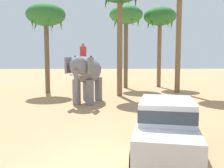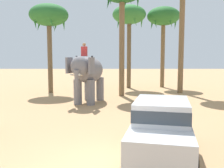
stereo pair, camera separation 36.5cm
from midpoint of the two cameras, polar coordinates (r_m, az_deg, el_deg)
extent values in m
cube|color=#B7BABF|center=(7.93, 10.84, -10.89)|extent=(2.56, 4.37, 0.76)
cube|color=#B7BABF|center=(7.85, 10.94, -5.79)|extent=(1.98, 2.39, 0.64)
cube|color=#2D3842|center=(7.85, 10.94, -5.79)|extent=(2.01, 2.41, 0.35)
cylinder|color=black|center=(6.91, 18.10, -17.02)|extent=(0.31, 0.62, 0.60)
cylinder|color=black|center=(6.91, 3.33, -16.73)|extent=(0.31, 0.62, 0.60)
cylinder|color=black|center=(9.29, 16.18, -10.94)|extent=(0.31, 0.62, 0.60)
cylinder|color=black|center=(9.29, 5.49, -10.72)|extent=(0.31, 0.62, 0.60)
ellipsoid|color=slate|center=(16.72, -6.10, 3.16)|extent=(2.37, 3.41, 1.70)
cylinder|color=slate|center=(15.83, -5.70, -1.91)|extent=(0.52, 0.52, 1.60)
cylinder|color=slate|center=(16.14, -8.65, -1.79)|extent=(0.52, 0.52, 1.60)
cylinder|color=slate|center=(17.57, -3.67, -1.10)|extent=(0.52, 0.52, 1.60)
cylinder|color=slate|center=(17.86, -6.36, -1.02)|extent=(0.52, 0.52, 1.60)
ellipsoid|color=slate|center=(15.19, -8.22, 3.98)|extent=(1.33, 1.26, 1.20)
cube|color=slate|center=(15.03, -5.52, 4.18)|extent=(0.33, 0.80, 0.96)
cube|color=slate|center=(15.57, -10.54, 4.17)|extent=(0.33, 0.80, 0.96)
cone|color=slate|center=(14.84, -8.81, 0.05)|extent=(0.44, 0.44, 1.60)
cone|color=beige|center=(14.75, -7.83, 1.98)|extent=(0.27, 0.57, 0.21)
cone|color=beige|center=(14.95, -9.69, 2.00)|extent=(0.27, 0.57, 0.21)
cube|color=red|center=(15.91, -7.21, 7.33)|extent=(0.39, 0.32, 0.60)
sphere|color=#A87A56|center=(15.92, -7.23, 8.84)|extent=(0.22, 0.22, 0.22)
cylinder|color=#333338|center=(15.72, -5.40, 5.36)|extent=(0.12, 0.12, 0.55)
cylinder|color=#333338|center=(16.10, -8.92, 5.33)|extent=(0.12, 0.12, 0.55)
cylinder|color=brown|center=(24.71, 2.71, 7.06)|extent=(0.40, 0.40, 6.86)
ellipsoid|color=#337A38|center=(25.04, 2.75, 15.40)|extent=(3.20, 3.20, 1.80)
cone|color=#337A38|center=(25.08, 5.56, 14.21)|extent=(0.40, 0.92, 1.64)
cone|color=#337A38|center=(26.12, 3.38, 13.90)|extent=(0.91, 0.57, 1.67)
cone|color=#337A38|center=(25.61, 0.39, 14.07)|extent=(0.73, 0.83, 1.69)
cone|color=#337A38|center=(24.22, 0.50, 14.53)|extent=(0.73, 0.83, 1.69)
cone|color=#337A38|center=(23.87, 3.87, 14.64)|extent=(0.91, 0.57, 1.67)
cylinder|color=brown|center=(21.97, 14.34, 10.79)|extent=(0.44, 0.44, 9.75)
cylinder|color=brown|center=(19.47, 1.20, 8.70)|extent=(0.41, 0.41, 7.77)
cone|color=#1E5B28|center=(21.09, 2.13, 18.33)|extent=(0.91, 0.57, 1.67)
cylinder|color=brown|center=(21.86, -14.95, 6.23)|extent=(0.40, 0.40, 6.27)
ellipsoid|color=#286B2D|center=(22.14, -15.19, 14.89)|extent=(3.20, 3.20, 1.80)
cone|color=#286B2D|center=(21.82, -12.00, 13.77)|extent=(0.40, 0.92, 1.64)
cone|color=#286B2D|center=(23.09, -13.55, 13.30)|extent=(0.91, 0.57, 1.67)
cone|color=#286B2D|center=(22.98, -17.15, 13.24)|extent=(0.73, 0.83, 1.69)
cone|color=#286B2D|center=(21.63, -18.17, 13.68)|extent=(0.73, 0.83, 1.69)
cone|color=#286B2D|center=(20.88, -14.89, 14.06)|extent=(0.91, 0.57, 1.67)
cylinder|color=brown|center=(25.81, 10.22, 6.88)|extent=(0.40, 0.40, 6.82)
ellipsoid|color=#286B2D|center=(26.12, 10.37, 14.82)|extent=(3.20, 3.20, 1.80)
cone|color=#286B2D|center=(26.31, 12.98, 13.60)|extent=(0.40, 0.92, 1.64)
cone|color=#286B2D|center=(27.23, 10.63, 13.39)|extent=(0.91, 0.57, 1.67)
cone|color=#286B2D|center=(26.56, 7.92, 13.62)|extent=(0.73, 0.83, 1.69)
cone|color=#286B2D|center=(25.18, 8.46, 14.04)|extent=(0.73, 0.83, 1.69)
cone|color=#286B2D|center=(25.02, 11.76, 14.03)|extent=(0.91, 0.57, 1.67)
camera|label=1|loc=(0.18, -90.80, -0.08)|focal=40.47mm
camera|label=2|loc=(0.18, 89.20, 0.08)|focal=40.47mm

